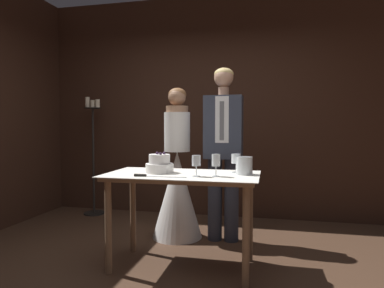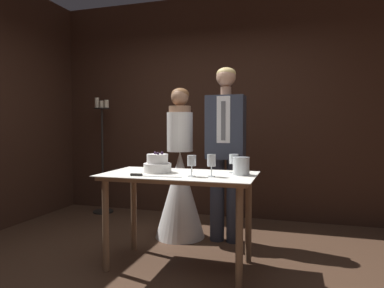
# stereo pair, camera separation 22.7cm
# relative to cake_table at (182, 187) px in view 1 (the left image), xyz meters

# --- Properties ---
(ground_plane) EXTENTS (40.00, 40.00, 0.00)m
(ground_plane) POSITION_rel_cake_table_xyz_m (-0.11, -0.22, -0.70)
(ground_plane) COLOR #4C3323
(wall_back) EXTENTS (4.68, 0.12, 2.95)m
(wall_back) POSITION_rel_cake_table_xyz_m (-0.11, 1.81, 0.78)
(wall_back) COLOR #382116
(wall_back) RESTS_ON ground_plane
(cake_table) EXTENTS (1.30, 0.70, 0.81)m
(cake_table) POSITION_rel_cake_table_xyz_m (0.00, 0.00, 0.00)
(cake_table) COLOR #8E6B4C
(cake_table) RESTS_ON ground_plane
(tiered_cake) EXTENTS (0.24, 0.24, 0.18)m
(tiered_cake) POSITION_rel_cake_table_xyz_m (-0.21, 0.02, 0.18)
(tiered_cake) COLOR white
(tiered_cake) RESTS_ON cake_table
(cake_knife) EXTENTS (0.43, 0.04, 0.02)m
(cake_knife) POSITION_rel_cake_table_xyz_m (-0.21, -0.23, 0.12)
(cake_knife) COLOR silver
(cake_knife) RESTS_ON cake_table
(wine_glass_near) EXTENTS (0.08, 0.08, 0.16)m
(wine_glass_near) POSITION_rel_cake_table_xyz_m (0.44, 0.17, 0.22)
(wine_glass_near) COLOR silver
(wine_glass_near) RESTS_ON cake_table
(wine_glass_middle) EXTENTS (0.07, 0.07, 0.17)m
(wine_glass_middle) POSITION_rel_cake_table_xyz_m (0.15, -0.13, 0.23)
(wine_glass_middle) COLOR silver
(wine_glass_middle) RESTS_ON cake_table
(wine_glass_far) EXTENTS (0.07, 0.07, 0.18)m
(wine_glass_far) POSITION_rel_cake_table_xyz_m (0.30, -0.09, 0.24)
(wine_glass_far) COLOR silver
(wine_glass_far) RESTS_ON cake_table
(hurricane_candle) EXTENTS (0.14, 0.14, 0.15)m
(hurricane_candle) POSITION_rel_cake_table_xyz_m (0.52, 0.07, 0.18)
(hurricane_candle) COLOR silver
(hurricane_candle) RESTS_ON cake_table
(bride) EXTENTS (0.54, 0.54, 1.62)m
(bride) POSITION_rel_cake_table_xyz_m (-0.25, 0.76, -0.11)
(bride) COLOR white
(bride) RESTS_ON ground_plane
(groom) EXTENTS (0.39, 0.25, 1.82)m
(groom) POSITION_rel_cake_table_xyz_m (0.25, 0.76, 0.31)
(groom) COLOR #333847
(groom) RESTS_ON ground_plane
(candle_stand) EXTENTS (0.28, 0.28, 1.61)m
(candle_stand) POSITION_rel_cake_table_xyz_m (-1.64, 1.46, 0.10)
(candle_stand) COLOR black
(candle_stand) RESTS_ON ground_plane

